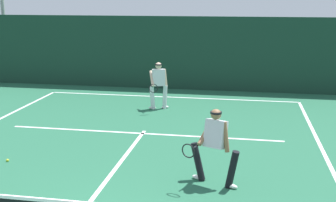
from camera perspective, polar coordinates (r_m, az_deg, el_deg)
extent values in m
cube|color=white|center=(16.57, 0.30, 0.53)|extent=(9.56, 0.10, 0.01)
cube|color=white|center=(12.23, -3.40, -4.29)|extent=(7.79, 0.10, 0.01)
cube|color=white|center=(9.56, -7.58, -9.65)|extent=(0.10, 6.40, 0.01)
cube|color=white|center=(6.46, -16.64, -12.36)|extent=(10.30, 0.03, 0.05)
cylinder|color=black|center=(8.82, 8.46, -8.95)|extent=(0.32, 0.24, 0.81)
cylinder|color=black|center=(9.15, 3.97, -7.97)|extent=(0.38, 0.27, 0.81)
ellipsoid|color=white|center=(8.96, 8.38, -11.05)|extent=(0.28, 0.20, 0.09)
ellipsoid|color=white|center=(9.28, 3.93, -10.01)|extent=(0.28, 0.20, 0.09)
cube|color=silver|center=(8.74, 6.28, -4.32)|extent=(0.51, 0.48, 0.60)
cylinder|color=#9E704C|center=(8.65, 7.63, -4.73)|extent=(0.20, 0.16, 0.62)
cylinder|color=#9E704C|center=(8.85, 4.96, -4.23)|extent=(0.31, 0.55, 0.43)
sphere|color=#9E704C|center=(8.63, 6.35, -1.76)|extent=(0.21, 0.21, 0.21)
cylinder|color=black|center=(8.62, 6.36, -1.52)|extent=(0.30, 0.30, 0.04)
cylinder|color=black|center=(8.74, 3.85, -5.94)|extent=(0.13, 0.25, 0.03)
torus|color=black|center=(8.46, 2.69, -6.59)|extent=(0.28, 0.14, 0.29)
cylinder|color=silver|center=(14.82, -0.41, 0.55)|extent=(0.22, 0.20, 0.81)
cylinder|color=silver|center=(14.75, -2.08, 0.47)|extent=(0.24, 0.21, 0.81)
ellipsoid|color=white|center=(14.91, -0.41, -0.80)|extent=(0.28, 0.20, 0.09)
ellipsoid|color=white|center=(14.83, -2.07, -0.88)|extent=(0.28, 0.20, 0.09)
cube|color=silver|center=(14.64, -1.26, 3.12)|extent=(0.48, 0.39, 0.58)
cylinder|color=beige|center=(14.69, -0.37, 3.06)|extent=(0.18, 0.15, 0.62)
cylinder|color=beige|center=(14.61, -2.15, 2.99)|extent=(0.28, 0.51, 0.50)
sphere|color=beige|center=(14.57, -1.26, 4.70)|extent=(0.22, 0.22, 0.22)
cylinder|color=black|center=(14.57, -1.27, 4.85)|extent=(0.30, 0.30, 0.04)
cylinder|color=black|center=(14.40, -2.17, 1.96)|extent=(0.13, 0.25, 0.03)
torus|color=black|center=(14.07, -1.94, 1.68)|extent=(0.28, 0.13, 0.29)
sphere|color=#D1E033|center=(10.86, -20.43, -7.34)|extent=(0.07, 0.07, 0.07)
cube|color=#173629|center=(17.81, 1.17, 6.33)|extent=(21.27, 0.12, 2.99)
cylinder|color=#9EA39E|center=(22.40, -21.05, 12.14)|extent=(0.18, 0.18, 7.03)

